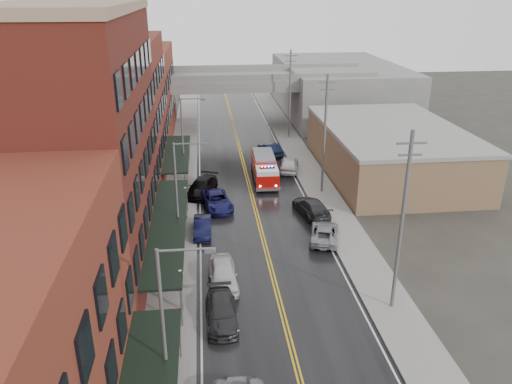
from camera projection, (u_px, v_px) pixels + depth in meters
road at (257, 216)px, 45.73m from camera, size 11.00×160.00×0.02m
sidewalk_left at (177, 219)px, 44.98m from camera, size 3.00×160.00×0.15m
sidewalk_right at (335, 212)px, 46.44m from camera, size 3.00×160.00×0.15m
curb_left at (195, 218)px, 45.14m from camera, size 0.30×160.00×0.15m
curb_right at (318, 213)px, 46.27m from camera, size 0.30×160.00×0.15m
brick_building_b at (78, 150)px, 34.56m from camera, size 9.00×20.00×18.00m
brick_building_c at (118, 113)px, 51.23m from camera, size 9.00×15.00×15.00m
brick_building_far at (138, 94)px, 67.90m from camera, size 9.00×20.00×12.00m
tan_building at (390, 152)px, 55.59m from camera, size 14.00×22.00×5.00m
right_far_block at (338, 88)px, 82.82m from camera, size 18.00×30.00×8.00m
awning_1 at (168, 224)px, 37.42m from camera, size 2.60×18.00×3.09m
awning_2 at (177, 153)px, 53.52m from camera, size 2.60×13.00×3.09m
globe_lamp_1 at (181, 281)px, 31.34m from camera, size 0.44×0.44×3.12m
globe_lamp_2 at (186, 196)px, 44.22m from camera, size 0.44×0.44×3.12m
street_lamp_0 at (168, 322)px, 22.88m from camera, size 2.64×0.22×9.00m
street_lamp_1 at (180, 191)px, 37.60m from camera, size 2.64×0.22×9.00m
street_lamp_2 at (185, 134)px, 52.32m from camera, size 2.64×0.22×9.00m
utility_pole_0 at (402, 221)px, 30.27m from camera, size 1.80×0.24×12.00m
utility_pole_1 at (325, 133)px, 48.67m from camera, size 1.80×0.24×12.00m
utility_pole_2 at (290, 93)px, 67.07m from camera, size 1.80×0.24×12.00m
overpass at (233, 87)px, 72.91m from camera, size 40.00×10.00×7.50m
fire_truck at (265, 168)px, 53.51m from camera, size 3.19×7.57×2.74m
parked_car_left_3 at (221, 311)px, 31.09m from camera, size 2.04×4.84×1.39m
parked_car_left_4 at (223, 274)px, 34.92m from camera, size 2.13×4.92×1.65m
parked_car_left_5 at (202, 227)px, 42.14m from camera, size 1.50×4.16×1.36m
parked_car_left_6 at (217, 201)px, 47.19m from camera, size 3.32×5.65×1.48m
parked_car_left_7 at (202, 187)px, 50.31m from camera, size 3.91×5.85×1.58m
parked_car_right_0 at (324, 233)px, 41.16m from camera, size 3.41×5.22×1.34m
parked_car_right_1 at (311, 207)px, 45.76m from camera, size 3.16×5.65×1.55m
parked_car_right_2 at (289, 164)px, 56.78m from camera, size 2.99×5.19×1.66m
parked_car_right_3 at (270, 149)px, 62.19m from camera, size 2.85×4.89×1.52m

